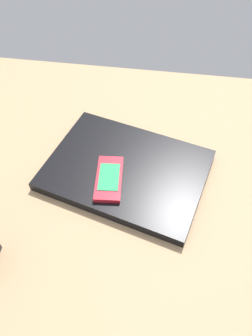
% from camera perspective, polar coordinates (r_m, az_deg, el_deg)
% --- Properties ---
extents(desk_surface, '(1.20, 0.80, 0.03)m').
position_cam_1_polar(desk_surface, '(0.74, -2.71, -1.25)').
color(desk_surface, tan).
rests_on(desk_surface, ground).
extents(laptop_closed, '(0.39, 0.33, 0.02)m').
position_cam_1_polar(laptop_closed, '(0.72, 0.00, -0.48)').
color(laptop_closed, black).
rests_on(laptop_closed, desk_surface).
extents(cell_phone_on_laptop, '(0.06, 0.12, 0.01)m').
position_cam_1_polar(cell_phone_on_laptop, '(0.69, -2.97, -1.84)').
color(cell_phone_on_laptop, red).
rests_on(cell_phone_on_laptop, laptop_closed).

